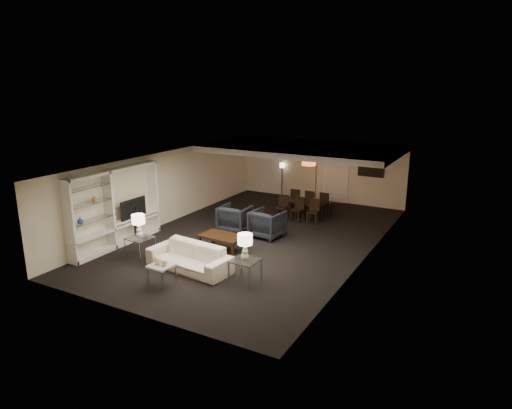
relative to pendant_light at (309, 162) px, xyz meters
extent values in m
plane|color=black|center=(-0.30, -3.50, -1.92)|extent=(11.00, 11.00, 0.00)
cube|color=silver|center=(-0.30, -3.50, 0.58)|extent=(7.00, 11.00, 0.02)
cube|color=beige|center=(-0.30, 2.00, -0.67)|extent=(7.00, 0.02, 2.50)
cube|color=beige|center=(-0.30, -9.00, -0.67)|extent=(7.00, 0.02, 2.50)
cube|color=beige|center=(-3.80, -3.50, -0.67)|extent=(0.02, 11.00, 2.50)
cube|color=beige|center=(3.20, -3.50, -0.67)|extent=(0.02, 11.00, 2.50)
cube|color=silver|center=(-0.30, 0.00, 0.48)|extent=(7.00, 4.00, 0.20)
cube|color=beige|center=(-1.20, 1.92, -0.72)|extent=(1.50, 0.12, 2.40)
cube|color=silver|center=(0.40, 1.97, -0.87)|extent=(0.90, 0.05, 2.10)
cube|color=#142D38|center=(1.80, 1.96, -0.37)|extent=(0.95, 0.04, 0.65)
cylinder|color=#D8591E|center=(0.00, 0.00, 0.00)|extent=(0.52, 0.52, 0.24)
imported|color=beige|center=(-0.65, -6.51, -1.58)|extent=(2.42, 1.15, 0.68)
imported|color=black|center=(-1.25, -3.21, -1.49)|extent=(0.98, 1.01, 0.87)
imported|color=black|center=(-0.05, -3.21, -1.49)|extent=(1.02, 1.05, 0.87)
sphere|color=#E8CA7B|center=(-0.75, -7.61, -1.30)|extent=(0.17, 0.17, 0.17)
sphere|color=#D7C872|center=(-0.55, -7.61, -1.31)|extent=(0.15, 0.15, 0.15)
imported|color=black|center=(-3.58, -5.51, -0.87)|extent=(1.03, 0.13, 0.59)
imported|color=#233A9B|center=(-3.61, -7.40, -0.77)|extent=(0.17, 0.17, 0.18)
imported|color=#AB6A39|center=(-3.61, -6.86, -0.28)|extent=(0.15, 0.15, 0.16)
cube|color=black|center=(-3.50, -5.42, -1.39)|extent=(0.15, 0.15, 1.06)
imported|color=black|center=(0.09, -0.53, -1.64)|extent=(1.70, 1.07, 0.57)
camera|label=1|loc=(6.27, -15.46, 2.91)|focal=32.00mm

